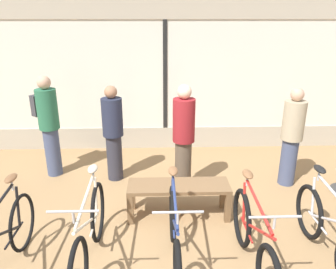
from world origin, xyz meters
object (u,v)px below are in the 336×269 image
object	(u,v)px
bicycle_center	(175,238)
bicycle_right	(253,242)
display_bench	(179,190)
customer_by_window	(184,137)
bicycle_left	(89,236)
bicycle_far_right	(329,234)
customer_near_bench	(48,123)
customer_near_rack	(292,136)
customer_mid_floor	(113,132)
bicycle_far_left	(3,247)

from	to	relation	value
bicycle_center	bicycle_right	distance (m)	0.85
display_bench	customer_by_window	bearing A→B (deg)	80.96
customer_by_window	bicycle_left	bearing A→B (deg)	-123.86
display_bench	bicycle_far_right	bearing A→B (deg)	-31.58
display_bench	customer_near_bench	bearing A→B (deg)	147.47
bicycle_right	customer_near_rack	xyz separation A→B (m)	(1.14, 2.00, 0.47)
bicycle_left	bicycle_center	size ratio (longest dim) A/B	1.04
bicycle_left	customer_mid_floor	world-z (taller)	customer_mid_floor
bicycle_far_left	customer_near_rack	size ratio (longest dim) A/B	1.07
bicycle_far_left	display_bench	size ratio (longest dim) A/B	1.24
bicycle_left	customer_by_window	xyz separation A→B (m)	(1.15, 1.72, 0.50)
bicycle_center	customer_mid_floor	xyz separation A→B (m)	(-0.91, 2.16, 0.47)
bicycle_far_right	customer_by_window	world-z (taller)	customer_by_window
customer_near_rack	customer_near_bench	distance (m)	4.03
bicycle_right	customer_near_bench	size ratio (longest dim) A/B	0.99
customer_near_rack	customer_by_window	size ratio (longest dim) A/B	0.95
bicycle_far_right	customer_by_window	bearing A→B (deg)	130.97
bicycle_left	customer_by_window	size ratio (longest dim) A/B	1.05
customer_near_rack	customer_by_window	xyz separation A→B (m)	(-1.75, -0.14, 0.05)
bicycle_far_right	display_bench	distance (m)	1.90
customer_near_rack	customer_near_bench	size ratio (longest dim) A/B	0.93
customer_by_window	customer_near_bench	bearing A→B (deg)	164.41
display_bench	customer_mid_floor	world-z (taller)	customer_mid_floor
customer_mid_floor	customer_near_rack	bearing A→B (deg)	-5.49
bicycle_center	customer_near_bench	size ratio (longest dim) A/B	0.99
customer_by_window	bicycle_center	bearing A→B (deg)	-97.34
bicycle_left	bicycle_right	bearing A→B (deg)	-4.50
customer_by_window	customer_mid_floor	xyz separation A→B (m)	(-1.14, 0.42, -0.06)
customer_mid_floor	bicycle_far_left	bearing A→B (deg)	-111.28
customer_near_bench	bicycle_far_left	bearing A→B (deg)	-84.80
customer_mid_floor	customer_near_bench	distance (m)	1.14
bicycle_center	customer_near_rack	world-z (taller)	customer_near_rack
customer_mid_floor	bicycle_far_right	bearing A→B (deg)	-39.10
customer_near_bench	customer_by_window	bearing A→B (deg)	-15.59
bicycle_left	bicycle_right	xyz separation A→B (m)	(1.77, -0.14, -0.02)
customer_by_window	customer_near_rack	bearing A→B (deg)	4.55
customer_by_window	customer_mid_floor	world-z (taller)	customer_by_window
display_bench	customer_near_bench	distance (m)	2.59
bicycle_far_right	bicycle_left	bearing A→B (deg)	179.83
customer_near_bench	bicycle_far_right	bearing A→B (deg)	-32.12
bicycle_right	customer_by_window	xyz separation A→B (m)	(-0.61, 1.86, 0.52)
bicycle_center	customer_mid_floor	distance (m)	2.39
bicycle_left	bicycle_far_right	size ratio (longest dim) A/B	1.07
customer_near_rack	customer_mid_floor	world-z (taller)	customer_near_rack
bicycle_far_left	customer_near_bench	distance (m)	2.56
display_bench	customer_near_rack	bearing A→B (deg)	25.05
bicycle_right	display_bench	world-z (taller)	bicycle_right
bicycle_right	bicycle_far_right	size ratio (longest dim) A/B	1.02
bicycle_far_right	customer_near_rack	world-z (taller)	customer_near_rack
bicycle_far_left	bicycle_left	xyz separation A→B (m)	(0.87, 0.14, 0.01)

